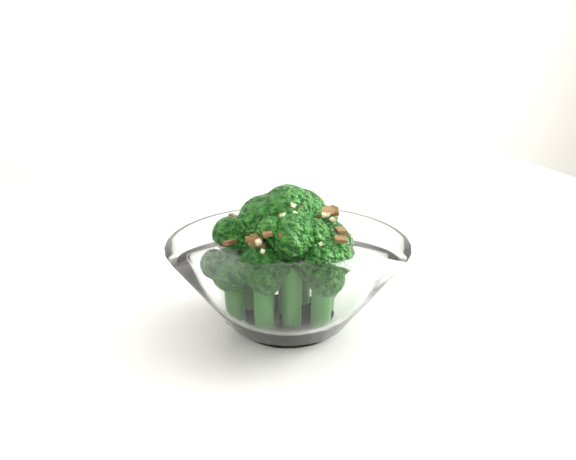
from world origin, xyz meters
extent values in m
cube|color=white|center=(0.02, -0.06, 0.73)|extent=(1.35, 1.05, 0.04)
cylinder|color=white|center=(0.47, 0.39, 0.35)|extent=(0.04, 0.04, 0.71)
cylinder|color=white|center=(0.08, -0.19, 0.75)|extent=(0.08, 0.08, 0.01)
cylinder|color=#1E5D18|center=(0.12, -0.17, 0.78)|extent=(0.02, 0.02, 0.04)
sphere|color=#1B5F11|center=(0.12, -0.17, 0.81)|extent=(0.03, 0.03, 0.03)
cylinder|color=#1E5D18|center=(0.06, -0.18, 0.79)|extent=(0.02, 0.02, 0.07)
sphere|color=#1B5F11|center=(0.06, -0.18, 0.84)|extent=(0.04, 0.04, 0.04)
cylinder|color=#1E5D18|center=(0.05, -0.22, 0.78)|extent=(0.02, 0.02, 0.04)
sphere|color=#1B5F11|center=(0.05, -0.22, 0.81)|extent=(0.04, 0.04, 0.04)
cylinder|color=#1E5D18|center=(0.08, -0.15, 0.78)|extent=(0.02, 0.02, 0.04)
sphere|color=#1B5F11|center=(0.08, -0.15, 0.81)|extent=(0.03, 0.03, 0.03)
cylinder|color=#1E5D18|center=(0.05, -0.18, 0.78)|extent=(0.02, 0.02, 0.05)
sphere|color=#1B5F11|center=(0.05, -0.18, 0.82)|extent=(0.04, 0.04, 0.04)
cylinder|color=#1E5D18|center=(0.09, -0.17, 0.79)|extent=(0.02, 0.02, 0.07)
sphere|color=#1B5F11|center=(0.09, -0.17, 0.84)|extent=(0.04, 0.04, 0.04)
cylinder|color=#1E5D18|center=(0.08, -0.19, 0.80)|extent=(0.02, 0.02, 0.07)
sphere|color=#1B5F11|center=(0.08, -0.19, 0.85)|extent=(0.05, 0.05, 0.05)
cylinder|color=#1E5D18|center=(0.10, -0.22, 0.78)|extent=(0.02, 0.02, 0.05)
sphere|color=#1B5F11|center=(0.10, -0.22, 0.82)|extent=(0.04, 0.04, 0.04)
cylinder|color=#1E5D18|center=(0.11, -0.19, 0.79)|extent=(0.02, 0.02, 0.05)
sphere|color=#1B5F11|center=(0.11, -0.19, 0.82)|extent=(0.04, 0.04, 0.04)
cylinder|color=#1E5D18|center=(0.03, -0.20, 0.78)|extent=(0.02, 0.02, 0.03)
sphere|color=#1B5F11|center=(0.03, -0.20, 0.80)|extent=(0.04, 0.04, 0.04)
cylinder|color=#1E5D18|center=(0.08, -0.21, 0.79)|extent=(0.02, 0.02, 0.06)
sphere|color=#1B5F11|center=(0.08, -0.21, 0.83)|extent=(0.04, 0.04, 0.04)
cube|color=brown|center=(0.04, -0.18, 0.84)|extent=(0.01, 0.01, 0.00)
cube|color=brown|center=(0.04, -0.17, 0.84)|extent=(0.01, 0.01, 0.01)
cube|color=brown|center=(0.10, -0.18, 0.85)|extent=(0.01, 0.01, 0.01)
cube|color=brown|center=(0.03, -0.16, 0.83)|extent=(0.01, 0.01, 0.01)
cube|color=brown|center=(0.11, -0.19, 0.85)|extent=(0.02, 0.01, 0.01)
cube|color=brown|center=(0.07, -0.22, 0.84)|extent=(0.01, 0.01, 0.01)
cube|color=brown|center=(0.11, -0.19, 0.84)|extent=(0.01, 0.01, 0.01)
cube|color=brown|center=(0.07, -0.18, 0.85)|extent=(0.01, 0.01, 0.01)
cube|color=brown|center=(0.11, -0.17, 0.84)|extent=(0.02, 0.01, 0.01)
cube|color=brown|center=(0.03, -0.17, 0.83)|extent=(0.01, 0.01, 0.01)
cube|color=brown|center=(0.05, -0.16, 0.83)|extent=(0.01, 0.02, 0.01)
cube|color=brown|center=(0.12, -0.16, 0.83)|extent=(0.01, 0.01, 0.01)
cube|color=brown|center=(0.11, -0.22, 0.83)|extent=(0.01, 0.01, 0.00)
cube|color=brown|center=(0.05, -0.22, 0.84)|extent=(0.01, 0.01, 0.00)
cube|color=brown|center=(0.09, -0.19, 0.86)|extent=(0.01, 0.01, 0.00)
cube|color=brown|center=(0.04, -0.17, 0.84)|extent=(0.01, 0.01, 0.01)
cube|color=brown|center=(0.03, -0.16, 0.82)|extent=(0.01, 0.01, 0.01)
cube|color=brown|center=(0.06, -0.22, 0.84)|extent=(0.01, 0.01, 0.00)
cube|color=brown|center=(0.05, -0.22, 0.83)|extent=(0.01, 0.01, 0.00)
cube|color=brown|center=(0.10, -0.20, 0.85)|extent=(0.01, 0.01, 0.01)
cube|color=brown|center=(0.05, -0.22, 0.84)|extent=(0.01, 0.01, 0.00)
cube|color=brown|center=(0.08, -0.21, 0.86)|extent=(0.01, 0.01, 0.01)
cube|color=brown|center=(0.10, -0.16, 0.83)|extent=(0.01, 0.01, 0.01)
cube|color=brown|center=(0.05, -0.18, 0.85)|extent=(0.01, 0.01, 0.01)
cube|color=brown|center=(0.11, -0.21, 0.84)|extent=(0.01, 0.01, 0.00)
cube|color=brown|center=(0.06, -0.17, 0.84)|extent=(0.01, 0.01, 0.01)
cube|color=brown|center=(0.07, -0.16, 0.84)|extent=(0.01, 0.01, 0.01)
cube|color=brown|center=(0.03, -0.20, 0.83)|extent=(0.01, 0.01, 0.01)
cube|color=brown|center=(0.07, -0.18, 0.85)|extent=(0.01, 0.01, 0.01)
cube|color=brown|center=(0.06, -0.19, 0.86)|extent=(0.01, 0.01, 0.01)
cube|color=beige|center=(0.10, -0.17, 0.84)|extent=(0.00, 0.00, 0.00)
cube|color=beige|center=(0.11, -0.17, 0.83)|extent=(0.01, 0.01, 0.00)
cube|color=beige|center=(0.12, -0.21, 0.83)|extent=(0.00, 0.01, 0.00)
cube|color=beige|center=(0.05, -0.23, 0.83)|extent=(0.00, 0.00, 0.00)
cube|color=beige|center=(0.07, -0.22, 0.85)|extent=(0.00, 0.00, 0.00)
cube|color=beige|center=(0.07, -0.15, 0.84)|extent=(0.01, 0.00, 0.00)
cube|color=beige|center=(0.09, -0.16, 0.84)|extent=(0.01, 0.01, 0.00)
cube|color=beige|center=(0.08, -0.16, 0.85)|extent=(0.00, 0.00, 0.00)
cube|color=beige|center=(0.06, -0.21, 0.85)|extent=(0.00, 0.00, 0.00)
cube|color=beige|center=(0.07, -0.21, 0.85)|extent=(0.01, 0.01, 0.00)
cube|color=beige|center=(0.05, -0.23, 0.84)|extent=(0.01, 0.01, 0.00)
cube|color=beige|center=(0.10, -0.15, 0.83)|extent=(0.01, 0.01, 0.01)
cube|color=beige|center=(0.06, -0.18, 0.85)|extent=(0.01, 0.00, 0.00)
cube|color=beige|center=(0.08, -0.21, 0.85)|extent=(0.01, 0.01, 0.00)
cube|color=beige|center=(0.06, -0.22, 0.85)|extent=(0.00, 0.00, 0.00)
cube|color=beige|center=(0.11, -0.20, 0.84)|extent=(0.00, 0.00, 0.00)
cube|color=beige|center=(0.10, -0.21, 0.85)|extent=(0.00, 0.00, 0.00)
cube|color=beige|center=(0.11, -0.20, 0.84)|extent=(0.00, 0.00, 0.00)
cube|color=beige|center=(0.06, -0.18, 0.85)|extent=(0.01, 0.01, 0.00)
cube|color=beige|center=(0.10, -0.23, 0.83)|extent=(0.00, 0.00, 0.00)
cube|color=beige|center=(0.08, -0.19, 0.86)|extent=(0.00, 0.00, 0.00)
cube|color=beige|center=(0.08, -0.21, 0.86)|extent=(0.01, 0.01, 0.01)
cube|color=beige|center=(0.08, -0.23, 0.84)|extent=(0.00, 0.00, 0.00)
camera|label=1|loc=(0.02, -0.66, 1.00)|focal=40.00mm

